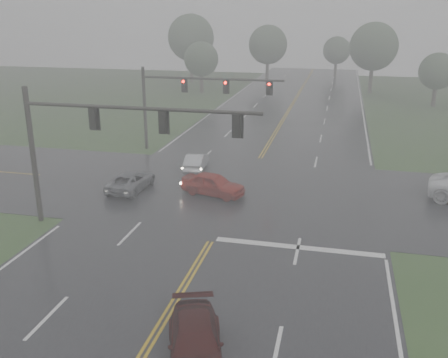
% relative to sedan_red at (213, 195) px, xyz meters
% --- Properties ---
extents(main_road, '(18.00, 160.00, 0.02)m').
position_rel_sedan_red_xyz_m(main_road, '(1.61, -0.90, 0.00)').
color(main_road, black).
rests_on(main_road, ground).
extents(cross_street, '(120.00, 14.00, 0.02)m').
position_rel_sedan_red_xyz_m(cross_street, '(1.61, 1.10, 0.00)').
color(cross_street, black).
rests_on(cross_street, ground).
extents(stop_bar, '(8.50, 0.50, 0.01)m').
position_rel_sedan_red_xyz_m(stop_bar, '(6.11, -6.50, 0.00)').
color(stop_bar, silver).
rests_on(stop_bar, ground).
extents(sedan_red, '(4.53, 2.72, 1.44)m').
position_rel_sedan_red_xyz_m(sedan_red, '(0.00, 0.00, 0.00)').
color(sedan_red, maroon).
rests_on(sedan_red, ground).
extents(sedan_silver, '(1.70, 3.93, 1.26)m').
position_rel_sedan_red_xyz_m(sedan_silver, '(-2.62, 5.03, 0.00)').
color(sedan_silver, '#B4B7BC').
rests_on(sedan_silver, ground).
extents(car_grey, '(2.23, 4.54, 1.24)m').
position_rel_sedan_red_xyz_m(car_grey, '(-5.61, -0.29, 0.00)').
color(car_grey, '#5A5D62').
rests_on(car_grey, ground).
extents(signal_gantry_near, '(12.87, 0.33, 7.65)m').
position_rel_sedan_red_xyz_m(signal_gantry_near, '(-4.69, -6.32, 5.34)').
color(signal_gantry_near, black).
rests_on(signal_gantry_near, ground).
extents(signal_gantry_far, '(11.99, 0.36, 7.04)m').
position_rel_sedan_red_xyz_m(signal_gantry_far, '(-4.93, 10.02, 4.93)').
color(signal_gantry_far, black).
rests_on(signal_gantry_far, ground).
extents(tree_nw_a, '(5.02, 5.02, 7.37)m').
position_rel_sedan_red_xyz_m(tree_nw_a, '(-12.57, 42.10, 4.84)').
color(tree_nw_a, '#342B22').
rests_on(tree_nw_a, ground).
extents(tree_ne_a, '(6.88, 6.88, 10.11)m').
position_rel_sedan_red_xyz_m(tree_ne_a, '(11.75, 47.34, 6.65)').
color(tree_ne_a, '#342B22').
rests_on(tree_ne_a, ground).
extents(tree_n_mid, '(6.43, 6.43, 9.45)m').
position_rel_sedan_red_xyz_m(tree_n_mid, '(-4.80, 55.59, 6.21)').
color(tree_n_mid, '#342B22').
rests_on(tree_n_mid, ground).
extents(tree_e_near, '(4.54, 4.54, 6.68)m').
position_rel_sedan_red_xyz_m(tree_e_near, '(19.12, 37.68, 4.38)').
color(tree_e_near, '#342B22').
rests_on(tree_e_near, ground).
extents(tree_nw_b, '(7.62, 7.62, 11.19)m').
position_rel_sedan_red_xyz_m(tree_nw_b, '(-17.18, 52.35, 7.36)').
color(tree_nw_b, '#342B22').
rests_on(tree_nw_b, ground).
extents(tree_n_far, '(4.95, 4.95, 7.27)m').
position_rel_sedan_red_xyz_m(tree_n_far, '(6.33, 65.80, 4.78)').
color(tree_n_far, '#342B22').
rests_on(tree_n_far, ground).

